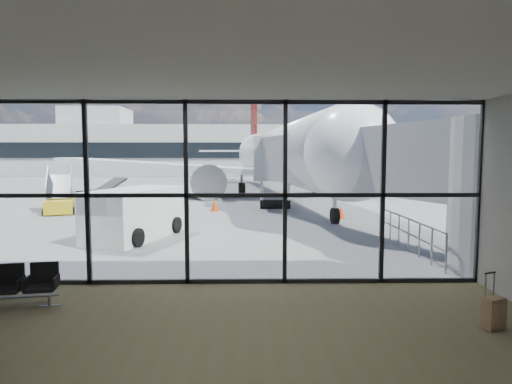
{
  "coord_description": "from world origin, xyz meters",
  "views": [
    {
      "loc": [
        0.31,
        -10.37,
        3.16
      ],
      "look_at": [
        0.55,
        3.0,
        2.02
      ],
      "focal_mm": 30.0,
      "sensor_mm": 36.0,
      "label": 1
    }
  ],
  "objects_px": {
    "suitcase": "(494,313)",
    "mobile_stairs": "(60,204)",
    "seating_row": "(8,284)",
    "belt_loader": "(100,196)",
    "service_van": "(134,213)",
    "airliner": "(278,155)"
  },
  "relations": [
    {
      "from": "suitcase",
      "to": "mobile_stairs",
      "type": "bearing_deg",
      "value": 110.98
    },
    {
      "from": "seating_row",
      "to": "mobile_stairs",
      "type": "xyz_separation_m",
      "value": [
        -5.45,
        14.89,
        0.0
      ]
    },
    {
      "from": "belt_loader",
      "to": "mobile_stairs",
      "type": "bearing_deg",
      "value": -77.07
    },
    {
      "from": "seating_row",
      "to": "service_van",
      "type": "distance_m",
      "value": 7.44
    },
    {
      "from": "mobile_stairs",
      "to": "airliner",
      "type": "bearing_deg",
      "value": 21.75
    },
    {
      "from": "seating_row",
      "to": "airliner",
      "type": "distance_m",
      "value": 27.63
    },
    {
      "from": "seating_row",
      "to": "mobile_stairs",
      "type": "height_order",
      "value": "mobile_stairs"
    },
    {
      "from": "suitcase",
      "to": "service_van",
      "type": "distance_m",
      "value": 12.45
    },
    {
      "from": "belt_loader",
      "to": "airliner",
      "type": "bearing_deg",
      "value": 53.55
    },
    {
      "from": "seating_row",
      "to": "service_van",
      "type": "bearing_deg",
      "value": 75.06
    },
    {
      "from": "suitcase",
      "to": "airliner",
      "type": "height_order",
      "value": "airliner"
    },
    {
      "from": "service_van",
      "to": "mobile_stairs",
      "type": "xyz_separation_m",
      "value": [
        -6.1,
        7.49,
        -0.48
      ]
    },
    {
      "from": "airliner",
      "to": "belt_loader",
      "type": "xyz_separation_m",
      "value": [
        -12.15,
        -7.22,
        -2.67
      ]
    },
    {
      "from": "suitcase",
      "to": "airliner",
      "type": "relative_size",
      "value": 0.03
    },
    {
      "from": "service_van",
      "to": "belt_loader",
      "type": "bearing_deg",
      "value": 132.25
    },
    {
      "from": "belt_loader",
      "to": "mobile_stairs",
      "type": "distance_m",
      "value": 4.42
    },
    {
      "from": "airliner",
      "to": "seating_row",
      "type": "bearing_deg",
      "value": -111.48
    },
    {
      "from": "seating_row",
      "to": "suitcase",
      "type": "relative_size",
      "value": 1.93
    },
    {
      "from": "airliner",
      "to": "mobile_stairs",
      "type": "bearing_deg",
      "value": -143.86
    },
    {
      "from": "suitcase",
      "to": "airliner",
      "type": "bearing_deg",
      "value": 72.56
    },
    {
      "from": "suitcase",
      "to": "belt_loader",
      "type": "height_order",
      "value": "belt_loader"
    },
    {
      "from": "suitcase",
      "to": "service_van",
      "type": "relative_size",
      "value": 0.22
    }
  ]
}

